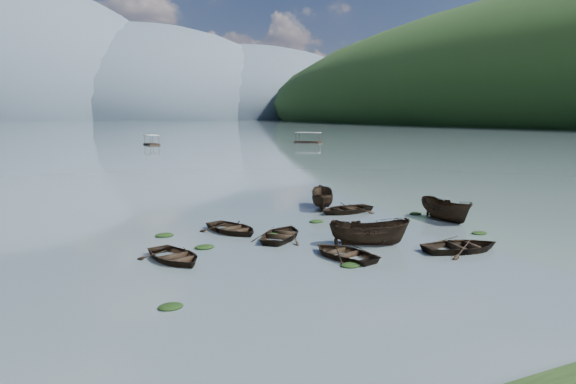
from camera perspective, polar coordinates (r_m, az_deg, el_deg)
name	(u,v)px	position (r m, az deg, el deg)	size (l,w,h in m)	color
ground_plane	(391,264)	(26.29, 11.33, -7.87)	(2400.00, 2400.00, 0.00)	slate
haze_mtn_b	(13,119)	(921.29, -28.27, 7.12)	(520.00, 520.00, 340.00)	#475666
haze_mtn_c	(143,119)	(933.19, -15.82, 7.82)	(520.00, 520.00, 260.00)	#475666
haze_mtn_d	(241,119)	(979.34, -5.28, 8.12)	(520.00, 520.00, 220.00)	#475666
rowboat_0	(175,261)	(27.03, -12.49, -7.45)	(2.95, 4.12, 0.85)	black
rowboat_1	(282,238)	(31.01, -0.67, -5.17)	(3.04, 4.26, 0.88)	black
rowboat_2	(369,245)	(29.82, 8.99, -5.83)	(1.72, 4.56, 1.76)	black
rowboat_3	(344,257)	(27.20, 6.21, -7.19)	(2.90, 4.06, 0.84)	black
rowboat_4	(462,251)	(29.78, 18.75, -6.21)	(3.18, 4.46, 0.92)	black
rowboat_5	(446,220)	(37.80, 17.12, -3.04)	(1.78, 4.74, 1.83)	black
rowboat_6	(232,232)	(32.77, -6.21, -4.46)	(3.09, 4.32, 0.90)	black
rowboat_7	(346,213)	(39.29, 6.43, -2.28)	(3.20, 4.49, 0.93)	black
rowboat_8	(322,208)	(41.03, 3.78, -1.78)	(1.72, 4.58, 1.77)	black
weed_clump_0	(171,308)	(20.77, -12.91, -12.43)	(0.99, 0.81, 0.22)	black
weed_clump_1	(205,248)	(29.14, -9.25, -6.18)	(1.11, 0.89, 0.24)	black
weed_clump_2	(351,266)	(25.64, 6.98, -8.19)	(1.04, 0.83, 0.23)	black
weed_clump_3	(316,222)	(35.60, 3.17, -3.38)	(1.01, 0.85, 0.22)	black
weed_clump_4	(479,234)	(34.30, 20.48, -4.37)	(1.03, 0.81, 0.21)	black
weed_clump_5	(164,236)	(32.43, -13.56, -4.79)	(1.16, 0.93, 0.24)	black
weed_clump_6	(271,236)	(31.66, -1.95, -4.88)	(1.10, 0.92, 0.23)	black
weed_clump_7	(416,214)	(39.53, 14.00, -2.42)	(0.97, 0.77, 0.21)	black
pontoon_centre	(152,145)	(130.68, -14.90, 5.07)	(2.57, 6.16, 2.36)	black
pontoon_right	(308,143)	(136.50, 2.24, 5.49)	(2.87, 6.89, 2.64)	black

